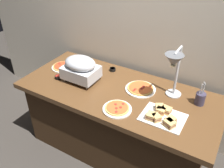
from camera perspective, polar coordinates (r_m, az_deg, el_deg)
ground_plane at (r=2.79m, az=1.23°, el=-14.41°), size 8.00×8.00×0.00m
back_wall at (r=2.48m, az=7.40°, el=12.66°), size 4.40×0.04×2.40m
buffet_table at (r=2.52m, az=1.34°, el=-8.52°), size 1.90×0.84×0.76m
chafing_dish at (r=2.37m, az=-7.38°, el=3.83°), size 0.34×0.25×0.26m
heat_lamp at (r=1.99m, az=14.34°, el=4.45°), size 0.15×0.32×0.49m
pizza_plate_front at (r=2.30m, az=6.68°, el=-1.08°), size 0.29×0.29×0.03m
pizza_plate_center at (r=2.05m, az=1.24°, el=-5.77°), size 0.25×0.25×0.03m
pizza_plate_raised_stand at (r=2.70m, az=-11.41°, el=4.00°), size 0.24×0.24×0.03m
sandwich_platter at (r=2.00m, az=11.74°, el=-7.35°), size 0.35×0.26×0.06m
sauce_cup_near at (r=2.59m, az=0.14°, el=3.46°), size 0.06×0.06×0.03m
sauce_cup_far at (r=2.51m, az=-12.51°, el=1.61°), size 0.07×0.07×0.03m
utensil_holder at (r=2.22m, az=19.97°, el=-3.19°), size 0.08×0.08×0.23m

